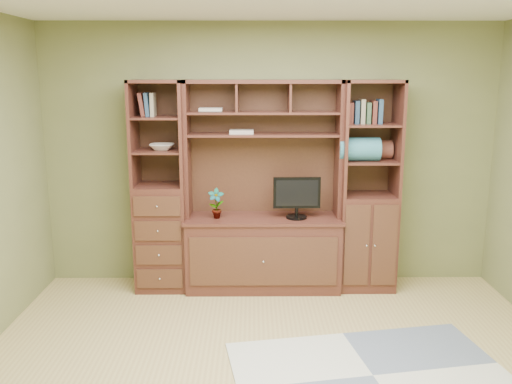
{
  "coord_description": "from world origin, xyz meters",
  "views": [
    {
      "loc": [
        -0.17,
        -3.39,
        2.1
      ],
      "look_at": [
        -0.14,
        1.2,
        1.1
      ],
      "focal_mm": 38.0,
      "sensor_mm": 36.0,
      "label": 1
    }
  ],
  "objects_px": {
    "left_tower": "(161,187)",
    "right_tower": "(368,187)",
    "monitor": "(297,190)",
    "center_hutch": "(263,188)"
  },
  "relations": [
    {
      "from": "left_tower",
      "to": "right_tower",
      "type": "distance_m",
      "value": 2.02
    },
    {
      "from": "left_tower",
      "to": "monitor",
      "type": "height_order",
      "value": "left_tower"
    },
    {
      "from": "center_hutch",
      "to": "monitor",
      "type": "xyz_separation_m",
      "value": [
        0.32,
        -0.03,
        -0.02
      ]
    },
    {
      "from": "center_hutch",
      "to": "monitor",
      "type": "distance_m",
      "value": 0.33
    },
    {
      "from": "center_hutch",
      "to": "left_tower",
      "type": "bearing_deg",
      "value": 177.71
    },
    {
      "from": "left_tower",
      "to": "right_tower",
      "type": "bearing_deg",
      "value": 0.0
    },
    {
      "from": "right_tower",
      "to": "monitor",
      "type": "distance_m",
      "value": 0.7
    },
    {
      "from": "left_tower",
      "to": "monitor",
      "type": "xyz_separation_m",
      "value": [
        1.32,
        -0.07,
        -0.02
      ]
    },
    {
      "from": "center_hutch",
      "to": "right_tower",
      "type": "xyz_separation_m",
      "value": [
        1.02,
        0.04,
        0.0
      ]
    },
    {
      "from": "center_hutch",
      "to": "right_tower",
      "type": "distance_m",
      "value": 1.03
    }
  ]
}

